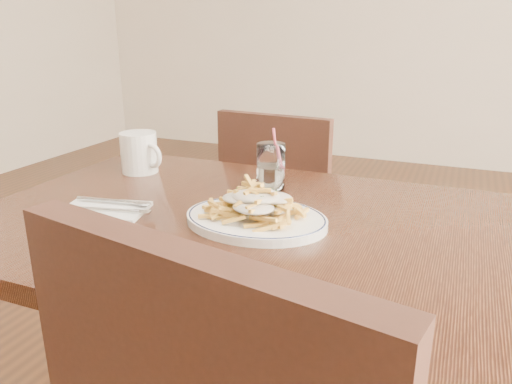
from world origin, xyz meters
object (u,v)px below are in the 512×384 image
at_px(loaded_fries, 256,201).
at_px(coffee_mug, 140,153).
at_px(table, 250,253).
at_px(water_glass, 271,169).
at_px(fries_plate, 256,219).
at_px(chair_far, 283,213).

bearing_deg(loaded_fries, coffee_mug, 152.69).
relative_size(table, water_glass, 7.68).
bearing_deg(table, coffee_mug, 153.61).
xyz_separation_m(water_glass, coffee_mug, (-0.39, -0.00, 0.01)).
bearing_deg(fries_plate, coffee_mug, 152.69).
distance_m(table, loaded_fries, 0.13).
distance_m(water_glass, coffee_mug, 0.39).
bearing_deg(fries_plate, water_glass, 103.86).
distance_m(fries_plate, water_glass, 0.24).
distance_m(table, fries_plate, 0.09).
bearing_deg(loaded_fries, water_glass, 103.86).
distance_m(table, chair_far, 0.74).
bearing_deg(loaded_fries, chair_far, 104.99).
height_order(fries_plate, water_glass, water_glass).
bearing_deg(water_glass, table, -80.40).
xyz_separation_m(chair_far, coffee_mug, (-0.25, -0.49, 0.31)).
bearing_deg(fries_plate, table, 137.55).
height_order(chair_far, fries_plate, chair_far).
bearing_deg(table, loaded_fries, -42.45).
bearing_deg(chair_far, loaded_fries, -75.01).
relative_size(loaded_fries, coffee_mug, 1.73).
xyz_separation_m(loaded_fries, water_glass, (-0.06, 0.23, -0.00)).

